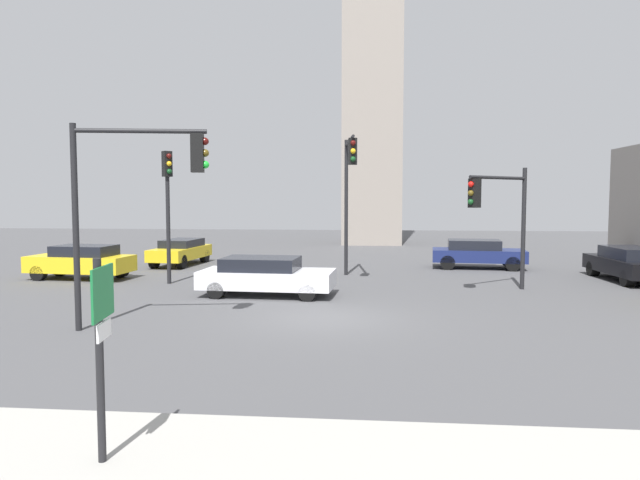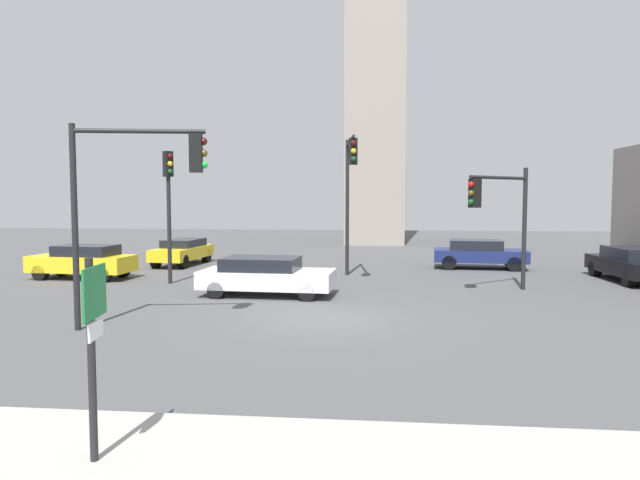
% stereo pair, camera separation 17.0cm
% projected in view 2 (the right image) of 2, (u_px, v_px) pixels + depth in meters
% --- Properties ---
extents(ground_plane, '(89.19, 89.19, 0.00)m').
position_uv_depth(ground_plane, '(322.00, 318.00, 16.83)').
color(ground_plane, '#4C4C4F').
extents(sidewalk_corner, '(32.11, 3.57, 0.15)m').
position_uv_depth(sidewalk_corner, '(243.00, 478.00, 7.11)').
color(sidewalk_corner, '#A8A59E').
rests_on(sidewalk_corner, ground_plane).
extents(direction_sign, '(0.18, 0.79, 2.57)m').
position_uv_depth(direction_sign, '(93.00, 335.00, 7.30)').
color(direction_sign, black).
rests_on(direction_sign, ground_plane).
extents(traffic_light_0, '(0.67, 3.88, 5.94)m').
position_uv_depth(traffic_light_0, '(350.00, 177.00, 24.18)').
color(traffic_light_0, black).
rests_on(traffic_light_0, ground_plane).
extents(traffic_light_1, '(2.45, 2.20, 4.54)m').
position_uv_depth(traffic_light_1, '(499.00, 206.00, 20.95)').
color(traffic_light_1, black).
rests_on(traffic_light_1, ground_plane).
extents(traffic_light_2, '(3.44, 0.81, 5.33)m').
position_uv_depth(traffic_light_2, '(135.00, 182.00, 15.18)').
color(traffic_light_2, black).
rests_on(traffic_light_2, ground_plane).
extents(traffic_light_3, '(0.46, 0.47, 5.26)m').
position_uv_depth(traffic_light_3, '(169.00, 192.00, 23.30)').
color(traffic_light_3, black).
rests_on(traffic_light_3, ground_plane).
extents(car_1, '(4.53, 2.33, 1.38)m').
position_uv_depth(car_1, '(479.00, 253.00, 28.43)').
color(car_1, navy).
rests_on(car_1, ground_plane).
extents(car_2, '(2.12, 4.44, 1.30)m').
position_uv_depth(car_2, '(183.00, 251.00, 29.92)').
color(car_2, yellow).
rests_on(car_2, ground_plane).
extents(car_3, '(4.75, 2.31, 1.35)m').
position_uv_depth(car_3, '(266.00, 275.00, 20.66)').
color(car_3, silver).
rests_on(car_3, ground_plane).
extents(car_4, '(4.40, 2.15, 1.43)m').
position_uv_depth(car_4, '(83.00, 261.00, 24.86)').
color(car_4, yellow).
rests_on(car_4, ground_plane).
extents(car_5, '(2.31, 4.72, 1.42)m').
position_uv_depth(car_5, '(633.00, 263.00, 23.99)').
color(car_5, black).
rests_on(car_5, ground_plane).
extents(skyline_tower, '(4.28, 4.28, 25.27)m').
position_uv_depth(skyline_tower, '(375.00, 70.00, 42.79)').
color(skyline_tower, gray).
rests_on(skyline_tower, ground_plane).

